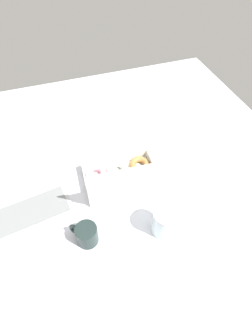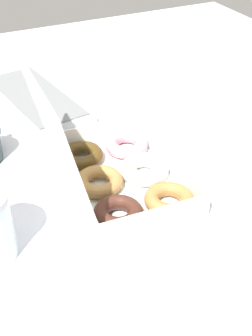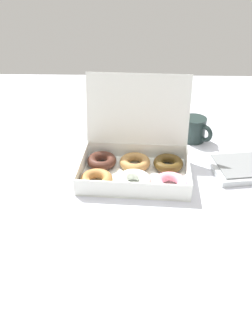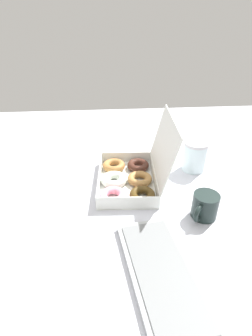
# 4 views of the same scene
# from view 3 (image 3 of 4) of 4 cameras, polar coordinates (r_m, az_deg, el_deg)

# --- Properties ---
(ground_plane) EXTENTS (1.80, 1.80, 0.02)m
(ground_plane) POSITION_cam_3_polar(r_m,az_deg,el_deg) (0.97, 4.62, -1.11)
(ground_plane) COLOR silver
(donut_box) EXTENTS (0.32, 0.28, 0.25)m
(donut_box) POSITION_cam_3_polar(r_m,az_deg,el_deg) (0.93, 1.52, 0.66)
(donut_box) COLOR white
(donut_box) RESTS_ON ground_plane
(coffee_mug) EXTENTS (0.10, 0.09, 0.08)m
(coffee_mug) POSITION_cam_3_polar(r_m,az_deg,el_deg) (1.13, 11.85, 6.63)
(coffee_mug) COLOR #1C2A28
(coffee_mug) RESTS_ON ground_plane
(glass_jar) EXTENTS (0.10, 0.10, 0.12)m
(glass_jar) POSITION_cam_3_polar(r_m,az_deg,el_deg) (1.15, -2.49, 8.97)
(glass_jar) COLOR silver
(glass_jar) RESTS_ON ground_plane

